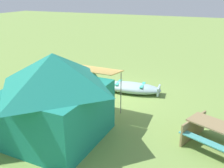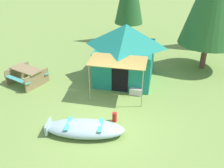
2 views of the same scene
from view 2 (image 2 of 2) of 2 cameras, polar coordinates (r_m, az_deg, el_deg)
The scene contains 6 objects.
ground_plane at distance 9.55m, azimuth -0.92°, elevation -9.28°, with size 80.00×80.00×0.00m, color #7B9D4A.
beached_rowboat at distance 9.04m, azimuth -6.37°, elevation -10.06°, with size 2.95×1.32×0.46m.
canvas_cabin_tent at distance 12.26m, azimuth 3.12°, elevation 7.42°, with size 2.98×4.21×2.80m.
picnic_table at distance 12.83m, azimuth -18.94°, elevation 2.12°, with size 2.03×1.95×0.79m.
cooler_box at distance 11.38m, azimuth 5.45°, elevation -1.67°, with size 0.53×0.32×0.31m, color beige.
fuel_can at distance 9.61m, azimuth 0.59°, elevation -7.59°, with size 0.18×0.18×0.38m, color red.
Camera 2 is at (1.52, -7.40, 5.84)m, focal length 39.88 mm.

